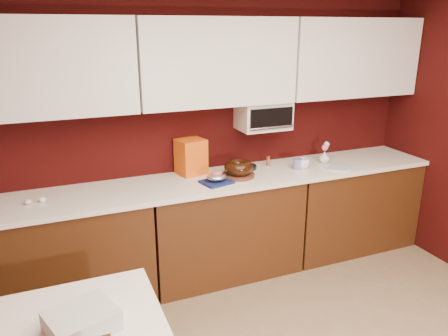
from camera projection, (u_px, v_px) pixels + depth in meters
wall_back at (210, 130)px, 3.88m from camera, size 4.00×0.02×2.50m
base_cabinet_left at (64, 256)px, 3.38m from camera, size 1.31×0.58×0.86m
base_cabinet_center at (223, 228)px, 3.86m from camera, size 1.31×0.58×0.86m
base_cabinet_right at (347, 205)px, 4.34m from camera, size 1.31×0.58×0.86m
countertop at (223, 180)px, 3.72m from camera, size 4.00×0.62×0.04m
upper_cabinet_left at (40, 67)px, 3.07m from camera, size 1.31×0.33×0.70m
upper_cabinet_center at (216, 62)px, 3.55m from camera, size 1.31×0.33×0.70m
upper_cabinet_right at (351, 58)px, 4.03m from camera, size 1.31×0.33×0.70m
toaster_oven at (263, 115)px, 3.87m from camera, size 0.45×0.30×0.25m
toaster_oven_door at (272, 118)px, 3.73m from camera, size 0.40×0.02×0.18m
toaster_oven_handle at (272, 127)px, 3.74m from camera, size 0.42×0.02×0.02m
cake_base at (238, 175)px, 3.74m from camera, size 0.33×0.33×0.03m
bundt_cake at (238, 168)px, 3.72m from camera, size 0.30×0.30×0.10m
navy_towel at (217, 182)px, 3.58m from camera, size 0.28×0.25×0.02m
foil_ham_nest at (217, 177)px, 3.57m from camera, size 0.20×0.18×0.06m
roasted_ham at (217, 174)px, 3.56m from camera, size 0.10×0.09×0.06m
pandoro_box at (191, 157)px, 3.77m from camera, size 0.27×0.25×0.31m
dark_pan at (246, 167)px, 3.94m from camera, size 0.23×0.23×0.03m
coffee_mug at (303, 163)px, 3.94m from camera, size 0.12×0.12×0.11m
blue_jar at (298, 164)px, 3.92m from camera, size 0.09×0.09×0.10m
flower_vase at (324, 156)px, 4.10m from camera, size 0.08×0.08×0.12m
flower_pink at (325, 147)px, 4.08m from camera, size 0.06×0.06×0.06m
flower_blue at (327, 144)px, 4.10m from camera, size 0.05×0.05×0.05m
china_plate at (338, 167)px, 3.96m from camera, size 0.26×0.26×0.01m
amber_bottle at (268, 161)px, 4.01m from camera, size 0.04×0.04×0.09m
egg_left at (28, 202)px, 3.14m from camera, size 0.06×0.05×0.04m
egg_right at (42, 200)px, 3.19m from camera, size 0.05×0.04×0.04m
newspaper_stack at (82, 322)px, 2.05m from camera, size 0.37×0.33×0.11m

